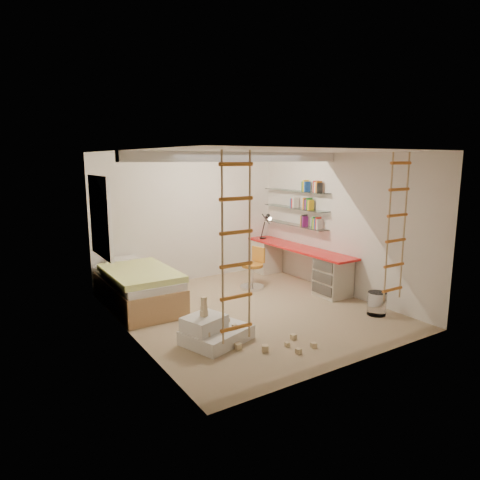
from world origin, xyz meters
TOP-DOWN VIEW (x-y plane):
  - floor at (0.00, 0.00)m, footprint 4.50×4.50m
  - ceiling_beam at (0.00, 0.30)m, footprint 4.00×0.18m
  - window_frame at (-1.97, 1.50)m, footprint 0.06×1.15m
  - window_blind at (-1.93, 1.50)m, footprint 0.02×1.00m
  - rope_ladder_left at (-1.35, -1.75)m, footprint 0.41×0.04m
  - rope_ladder_right at (1.35, -1.75)m, footprint 0.41×0.04m
  - waste_bin at (1.63, -1.26)m, footprint 0.30×0.30m
  - desk at (1.72, 0.86)m, footprint 0.56×2.80m
  - shelves at (1.87, 1.13)m, footprint 0.25×1.80m
  - bed at (-1.48, 1.23)m, footprint 1.02×2.00m
  - task_lamp at (1.67, 1.82)m, footprint 0.14×0.36m
  - swivel_chair at (0.76, 1.01)m, footprint 0.56×0.56m
  - play_platform at (-1.11, -0.77)m, footprint 1.04×0.92m
  - toy_blocks at (-0.78, -1.11)m, footprint 1.30×1.07m
  - books at (1.87, 1.13)m, footprint 0.14×0.58m

SIDE VIEW (x-z plane):
  - floor at x=0.00m, z-range 0.00..0.00m
  - play_platform at x=-1.11m, z-range -0.04..0.34m
  - waste_bin at x=1.63m, z-range 0.00..0.38m
  - toy_blocks at x=-0.78m, z-range -0.11..0.55m
  - swivel_chair at x=0.76m, z-range -0.11..0.70m
  - bed at x=-1.48m, z-range -0.02..0.67m
  - desk at x=1.72m, z-range 0.03..0.78m
  - task_lamp at x=1.67m, z-range 0.85..1.42m
  - shelves at x=1.87m, z-range 1.14..1.86m
  - rope_ladder_left at x=-1.35m, z-range 0.45..2.58m
  - rope_ladder_right at x=1.35m, z-range 0.45..2.58m
  - window_frame at x=-1.97m, z-range 0.88..2.23m
  - window_blind at x=-1.93m, z-range 0.95..2.15m
  - books at x=1.87m, z-range 1.14..2.06m
  - ceiling_beam at x=0.00m, z-range 2.44..2.60m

